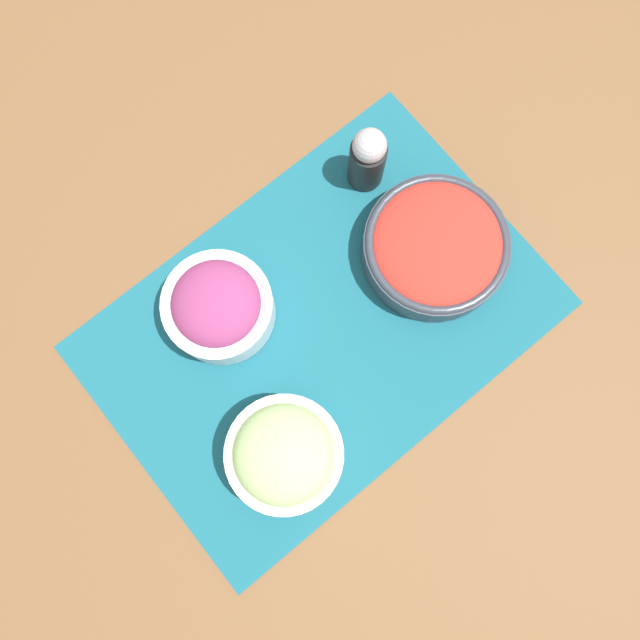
% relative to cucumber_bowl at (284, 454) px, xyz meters
% --- Properties ---
extents(ground_plane, '(3.00, 3.00, 0.00)m').
position_rel_cucumber_bowl_xyz_m(ground_plane, '(0.13, 0.10, -0.05)').
color(ground_plane, brown).
extents(placemat, '(0.55, 0.38, 0.00)m').
position_rel_cucumber_bowl_xyz_m(placemat, '(0.13, 0.10, -0.04)').
color(placemat, '#195B6B').
rests_on(placemat, ground_plane).
extents(cucumber_bowl, '(0.14, 0.14, 0.09)m').
position_rel_cucumber_bowl_xyz_m(cucumber_bowl, '(0.00, 0.00, 0.00)').
color(cucumber_bowl, silver).
rests_on(cucumber_bowl, placemat).
extents(tomato_bowl, '(0.18, 0.18, 0.06)m').
position_rel_cucumber_bowl_xyz_m(tomato_bowl, '(0.30, 0.08, -0.01)').
color(tomato_bowl, '#333842').
rests_on(tomato_bowl, placemat).
extents(onion_bowl, '(0.13, 0.13, 0.08)m').
position_rel_cucumber_bowl_xyz_m(onion_bowl, '(0.05, 0.19, -0.00)').
color(onion_bowl, silver).
rests_on(onion_bowl, placemat).
extents(pepper_shaker, '(0.05, 0.05, 0.11)m').
position_rel_cucumber_bowl_xyz_m(pepper_shaker, '(0.30, 0.21, 0.01)').
color(pepper_shaker, black).
rests_on(pepper_shaker, placemat).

